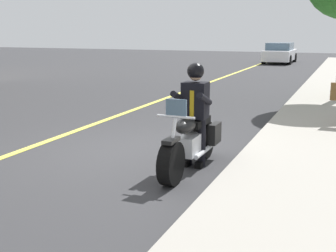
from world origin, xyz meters
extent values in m
plane|color=#333335|center=(0.00, 0.00, 0.00)|extent=(80.00, 80.00, 0.00)
cube|color=#E5DB4C|center=(0.00, -2.00, 0.01)|extent=(60.00, 0.16, 0.01)
cylinder|color=black|center=(1.37, 1.35, 0.33)|extent=(0.66, 0.20, 0.66)
cylinder|color=black|center=(-0.18, 1.35, 0.33)|extent=(0.66, 0.20, 0.66)
cube|color=silver|center=(0.57, 1.35, 0.42)|extent=(0.56, 0.28, 0.32)
ellipsoid|color=black|center=(0.77, 1.35, 0.78)|extent=(0.56, 0.28, 0.24)
cube|color=black|center=(0.22, 1.35, 0.74)|extent=(0.70, 0.28, 0.12)
cube|color=black|center=(-0.13, 1.57, 0.48)|extent=(0.40, 0.12, 0.36)
cube|color=black|center=(-0.13, 1.13, 0.48)|extent=(0.40, 0.12, 0.36)
cylinder|color=silver|center=(1.35, 1.35, 0.60)|extent=(0.35, 0.05, 0.76)
cylinder|color=silver|center=(1.19, 1.35, 1.00)|extent=(0.04, 0.60, 0.04)
cube|color=black|center=(1.37, 1.35, 0.68)|extent=(0.36, 0.16, 0.06)
cylinder|color=silver|center=(0.27, 1.51, 0.26)|extent=(0.90, 0.08, 0.08)
cube|color=slate|center=(1.17, 1.35, 1.12)|extent=(0.04, 0.32, 0.28)
cylinder|color=black|center=(0.32, 1.47, 0.42)|extent=(0.14, 0.14, 0.84)
cube|color=black|center=(0.38, 1.47, 0.05)|extent=(0.26, 0.11, 0.10)
cylinder|color=black|center=(0.32, 1.23, 0.42)|extent=(0.14, 0.14, 0.84)
cube|color=black|center=(0.38, 1.23, 0.05)|extent=(0.26, 0.11, 0.10)
cube|color=black|center=(0.32, 1.35, 1.12)|extent=(0.32, 0.40, 0.60)
cube|color=#B28C14|center=(0.48, 1.35, 1.08)|extent=(0.02, 0.07, 0.44)
cylinder|color=black|center=(0.50, 1.57, 1.18)|extent=(0.55, 0.10, 0.28)
cylinder|color=black|center=(0.50, 1.13, 1.18)|extent=(0.55, 0.10, 0.28)
sphere|color=tan|center=(0.32, 1.35, 1.55)|extent=(0.22, 0.22, 0.22)
sphere|color=black|center=(0.32, 1.35, 1.60)|extent=(0.28, 0.28, 0.28)
cube|color=white|center=(-24.57, -0.96, 0.55)|extent=(4.60, 1.80, 0.70)
cube|color=slate|center=(-24.37, -0.96, 1.10)|extent=(2.40, 1.60, 0.60)
cylinder|color=black|center=(-26.02, -1.81, 0.32)|extent=(0.64, 0.22, 0.64)
cylinder|color=black|center=(-26.02, -0.11, 0.32)|extent=(0.64, 0.22, 0.64)
cylinder|color=black|center=(-23.12, -1.81, 0.32)|extent=(0.64, 0.22, 0.64)
cylinder|color=black|center=(-23.12, -0.11, 0.32)|extent=(0.64, 0.22, 0.64)
camera|label=1|loc=(7.11, 3.67, 2.25)|focal=46.97mm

